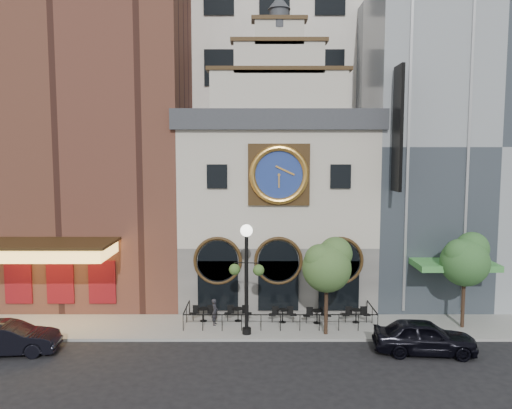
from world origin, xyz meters
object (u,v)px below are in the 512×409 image
object	(u,v)px
bistro_3	(317,315)
pedestrian	(215,312)
tree_left	(328,264)
bistro_2	(283,315)
tree_right	(466,258)
car_right	(424,337)
car_left	(8,338)
bistro_0	(203,313)
bistro_4	(356,315)
lamppost	(247,267)
bistro_1	(238,313)

from	to	relation	value
bistro_3	pedestrian	distance (m)	5.80
bistro_3	tree_left	xyz separation A→B (m)	(0.32, -1.64, 3.36)
bistro_2	tree_right	world-z (taller)	tree_right
car_right	pedestrian	xyz separation A→B (m)	(-10.57, 3.67, 0.06)
car_left	bistro_0	bearing A→B (deg)	-70.77
pedestrian	tree_right	xyz separation A→B (m)	(13.86, -0.32, 3.14)
bistro_4	car_left	world-z (taller)	car_left
bistro_4	car_left	bearing A→B (deg)	-166.92
bistro_0	lamppost	xyz separation A→B (m)	(2.53, -2.02, 3.20)
bistro_2	car_right	world-z (taller)	car_right
car_left	tree_left	distance (m)	16.38
pedestrian	bistro_2	bearing A→B (deg)	-76.98
lamppost	tree_right	bearing A→B (deg)	13.37
bistro_1	bistro_3	world-z (taller)	same
bistro_0	tree_left	distance (m)	7.85
car_right	pedestrian	distance (m)	11.19
bistro_2	bistro_4	world-z (taller)	same
bistro_2	car_left	xyz separation A→B (m)	(-13.63, -4.16, 0.17)
bistro_1	car_right	size ratio (longest dim) A/B	0.32
bistro_2	tree_left	size ratio (longest dim) A/B	0.30
car_left	lamppost	xyz separation A→B (m)	(11.60, 2.34, 3.03)
pedestrian	lamppost	world-z (taller)	lamppost
tree_right	bistro_0	bearing A→B (deg)	176.42
pedestrian	tree_right	world-z (taller)	tree_right
bistro_3	tree_left	world-z (taller)	tree_left
bistro_2	car_right	size ratio (longest dim) A/B	0.32
pedestrian	lamppost	xyz separation A→B (m)	(1.82, -1.42, 2.92)
tree_right	bistro_1	bearing A→B (deg)	175.73
bistro_3	bistro_2	bearing A→B (deg)	175.54
bistro_0	bistro_2	bearing A→B (deg)	-2.51
bistro_0	car_left	distance (m)	10.07
bistro_3	car_left	world-z (taller)	car_left
bistro_1	pedestrian	world-z (taller)	pedestrian
bistro_3	bistro_4	world-z (taller)	same
bistro_2	car_left	size ratio (longest dim) A/B	0.33
bistro_0	car_right	distance (m)	12.06
car_left	pedestrian	distance (m)	10.48
pedestrian	bistro_3	bearing A→B (deg)	-80.45
pedestrian	tree_left	bearing A→B (deg)	-95.70
bistro_0	tree_left	bearing A→B (deg)	-16.25
bistro_1	bistro_0	bearing A→B (deg)	-179.23
bistro_2	pedestrian	size ratio (longest dim) A/B	1.06
bistro_0	bistro_3	world-z (taller)	same
bistro_0	car_right	bearing A→B (deg)	-20.74
bistro_1	tree_left	world-z (taller)	tree_left
bistro_4	lamppost	bearing A→B (deg)	-163.82
car_right	tree_right	size ratio (longest dim) A/B	0.93
bistro_0	tree_left	world-z (taller)	tree_left
bistro_1	car_right	bearing A→B (deg)	-24.84
bistro_4	pedestrian	size ratio (longest dim) A/B	1.06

